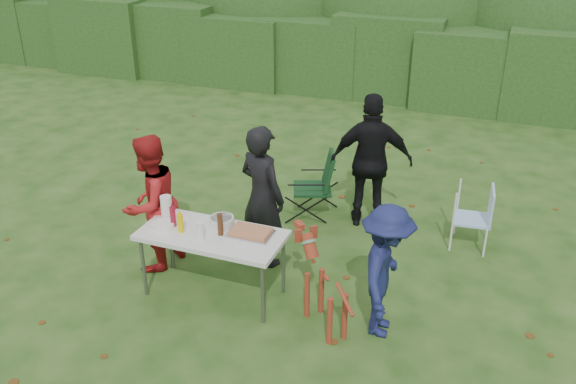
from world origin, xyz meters
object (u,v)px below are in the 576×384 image
(person_cook, at_px, (262,196))
(camping_chair, at_px, (312,185))
(child, at_px, (385,272))
(mustard_bottle, at_px, (181,223))
(ketchup_bottle, at_px, (173,217))
(folding_table, at_px, (212,238))
(person_black_puffy, at_px, (371,161))
(dog, at_px, (326,290))
(paper_towel_roll, at_px, (166,207))
(lawn_chair, at_px, (472,217))
(beer_bottle, at_px, (220,224))
(person_red_jacket, at_px, (151,203))

(person_cook, height_order, camping_chair, person_cook)
(child, height_order, mustard_bottle, child)
(ketchup_bottle, bearing_deg, mustard_bottle, -31.02)
(folding_table, bearing_deg, person_black_puffy, 61.49)
(dog, xyz_separation_m, mustard_bottle, (-1.58, 0.04, 0.40))
(person_cook, distance_m, dog, 1.46)
(paper_towel_roll, bearing_deg, lawn_chair, 31.77)
(paper_towel_roll, bearing_deg, camping_chair, 62.78)
(folding_table, xyz_separation_m, person_black_puffy, (1.15, 2.12, 0.18))
(dog, xyz_separation_m, ketchup_bottle, (-1.72, 0.12, 0.41))
(person_cook, xyz_separation_m, camping_chair, (0.17, 1.25, -0.38))
(person_black_puffy, height_order, child, person_black_puffy)
(camping_chair, bearing_deg, folding_table, 58.25)
(child, bearing_deg, dog, 102.23)
(child, bearing_deg, lawn_chair, -21.27)
(person_cook, distance_m, person_black_puffy, 1.61)
(camping_chair, height_order, beer_bottle, beer_bottle)
(mustard_bottle, xyz_separation_m, beer_bottle, (0.41, 0.09, 0.02))
(folding_table, bearing_deg, paper_towel_roll, 168.19)
(person_red_jacket, distance_m, lawn_chair, 3.78)
(person_cook, bearing_deg, beer_bottle, 102.89)
(dog, height_order, beer_bottle, beer_bottle)
(camping_chair, distance_m, beer_bottle, 2.11)
(ketchup_bottle, height_order, paper_towel_roll, paper_towel_roll)
(person_cook, height_order, lawn_chair, person_cook)
(person_red_jacket, xyz_separation_m, mustard_bottle, (0.59, -0.36, 0.05))
(person_red_jacket, bearing_deg, dog, 88.53)
(child, distance_m, paper_towel_roll, 2.41)
(dog, bearing_deg, person_black_puffy, -43.16)
(person_cook, distance_m, paper_towel_roll, 1.06)
(person_cook, relative_size, camping_chair, 1.85)
(person_black_puffy, height_order, beer_bottle, person_black_puffy)
(ketchup_bottle, bearing_deg, person_black_puffy, 53.14)
(dog, bearing_deg, person_cook, 2.15)
(lawn_chair, bearing_deg, ketchup_bottle, 28.76)
(camping_chair, bearing_deg, person_cook, 61.35)
(person_red_jacket, relative_size, child, 1.16)
(lawn_chair, height_order, beer_bottle, beer_bottle)
(person_red_jacket, relative_size, dog, 1.70)
(mustard_bottle, bearing_deg, folding_table, 15.81)
(ketchup_bottle, distance_m, beer_bottle, 0.54)
(camping_chair, bearing_deg, lawn_chair, 157.83)
(folding_table, bearing_deg, dog, -5.67)
(folding_table, distance_m, paper_towel_roll, 0.63)
(child, distance_m, lawn_chair, 2.10)
(person_black_puffy, bearing_deg, person_red_jacket, 26.36)
(person_cook, xyz_separation_m, beer_bottle, (-0.12, -0.80, 0.03))
(beer_bottle, bearing_deg, person_cook, 81.16)
(beer_bottle, bearing_deg, folding_table, -177.24)
(child, relative_size, ketchup_bottle, 6.17)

